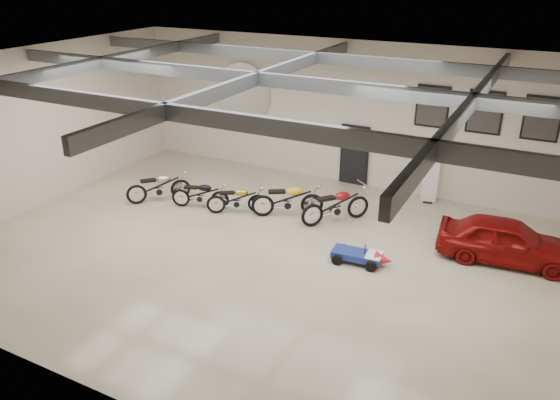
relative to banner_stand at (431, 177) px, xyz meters
The scene contains 19 objects.
floor 6.48m from the banner_stand, 120.90° to the right, with size 16.00×12.00×0.01m, color beige.
ceiling 7.60m from the banner_stand, 120.90° to the right, with size 16.00×12.00×0.01m, color slate.
back_wall 3.69m from the banner_stand, behind, with size 16.00×0.02×5.00m, color beige.
left_wall 12.66m from the banner_stand, 154.03° to the right, with size 0.02×12.00×5.00m, color beige.
ceiling_beams 7.47m from the banner_stand, 120.90° to the right, with size 15.80×11.80×0.32m, color #515458, non-canonical shape.
door 2.83m from the banner_stand, behind, with size 0.92×0.08×2.10m, color black.
logo_plaque 7.54m from the banner_stand, behind, with size 2.30×0.06×1.16m, color silver, non-canonical shape.
poster_left 2.25m from the banner_stand, 122.39° to the left, with size 1.05×0.08×1.35m, color black, non-canonical shape.
poster_mid 2.58m from the banner_stand, 19.37° to the left, with size 1.05×0.08×1.35m, color black, non-canonical shape.
poster_right 3.66m from the banner_stand, ahead, with size 1.05×0.08×1.35m, color black, non-canonical shape.
oil_sign 1.66m from the banner_stand, 162.08° to the left, with size 0.72×0.10×0.72m, color white, non-canonical shape.
banner_stand is the anchor object (origin of this frame).
motorcycle_silver 8.92m from the banner_stand, 153.51° to the right, with size 2.06×0.64×1.07m, color silver, non-canonical shape.
motorcycle_black 7.49m from the banner_stand, 149.71° to the right, with size 1.85×0.57×0.96m, color silver, non-canonical shape.
motorcycle_gold 6.33m from the banner_stand, 145.44° to the right, with size 1.86×0.58×0.97m, color silver, non-canonical shape.
motorcycle_yellow 4.79m from the banner_stand, 140.51° to the right, with size 2.20×0.68×1.14m, color silver, non-canonical shape.
motorcycle_red 3.54m from the banner_stand, 128.10° to the right, with size 2.24×0.69×1.16m, color silver, non-canonical shape.
go_kart 4.87m from the banner_stand, 97.19° to the right, with size 1.62×0.73×0.59m, color navy, non-canonical shape.
vintage_car 3.98m from the banner_stand, 46.96° to the right, with size 3.52×1.42×1.20m, color maroon.
Camera 1 is at (6.52, -11.43, 7.33)m, focal length 35.00 mm.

